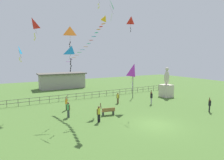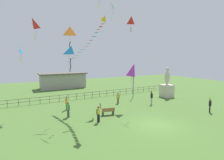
{
  "view_description": "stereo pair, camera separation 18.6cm",
  "coord_description": "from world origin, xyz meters",
  "views": [
    {
      "loc": [
        -11.62,
        -12.18,
        6.34
      ],
      "look_at": [
        -1.1,
        6.67,
        3.7
      ],
      "focal_mm": 28.24,
      "sensor_mm": 36.0,
      "label": 1
    },
    {
      "loc": [
        -11.46,
        -12.27,
        6.34
      ],
      "look_at": [
        -1.1,
        6.67,
        3.7
      ],
      "focal_mm": 28.24,
      "sensor_mm": 36.0,
      "label": 2
    }
  ],
  "objects": [
    {
      "name": "lamppost",
      "position": [
        5.0,
        10.69,
        2.97
      ],
      "size": [
        0.36,
        0.36,
        4.03
      ],
      "color": "#38383D",
      "rests_on": "ground_plane"
    },
    {
      "name": "person_2",
      "position": [
        1.03,
        8.78,
        0.89
      ],
      "size": [
        0.29,
        0.42,
        1.54
      ],
      "color": "brown",
      "rests_on": "ground_plane"
    },
    {
      "name": "person_0",
      "position": [
        8.44,
        -0.04,
        0.91
      ],
      "size": [
        0.48,
        0.29,
        1.82
      ],
      "color": "black",
      "rests_on": "ground_plane"
    },
    {
      "name": "waterfront_railing",
      "position": [
        -0.26,
        14.0,
        0.62
      ],
      "size": [
        36.06,
        0.06,
        0.95
      ],
      "color": "#4C4742",
      "rests_on": "ground_plane"
    },
    {
      "name": "kite_7",
      "position": [
        -0.3,
        3.17,
        5.03
      ],
      "size": [
        0.79,
        1.19,
        2.76
      ],
      "color": "#B22DB2"
    },
    {
      "name": "park_bench",
      "position": [
        -2.6,
        4.83,
        0.46
      ],
      "size": [
        1.55,
        0.71,
        0.85
      ],
      "color": "olive",
      "rests_on": "ground_plane"
    },
    {
      "name": "kite_0",
      "position": [
        -6.67,
        4.59,
        7.01
      ],
      "size": [
        0.85,
        1.25,
        2.45
      ],
      "color": "#198CD1"
    },
    {
      "name": "person_1",
      "position": [
        -6.75,
        6.24,
        0.98
      ],
      "size": [
        0.31,
        0.47,
        1.7
      ],
      "color": "#3F4C47",
      "rests_on": "ground_plane"
    },
    {
      "name": "person_5",
      "position": [
        -6.23,
        9.03,
        0.92
      ],
      "size": [
        0.33,
        0.48,
        1.84
      ],
      "color": "black",
      "rests_on": "ground_plane"
    },
    {
      "name": "statue_monument",
      "position": [
        10.32,
        8.6,
        1.54
      ],
      "size": [
        1.75,
        1.75,
        4.93
      ],
      "color": "beige",
      "rests_on": "ground_plane"
    },
    {
      "name": "kite_2",
      "position": [
        -9.5,
        10.66,
        10.32
      ],
      "size": [
        1.11,
        1.17,
        2.53
      ],
      "color": "red"
    },
    {
      "name": "person_4",
      "position": [
        -4.47,
        3.32,
        0.97
      ],
      "size": [
        0.51,
        0.3,
        1.93
      ],
      "color": "black",
      "rests_on": "ground_plane"
    },
    {
      "name": "kite_6",
      "position": [
        0.27,
        9.78,
        13.55
      ],
      "size": [
        0.9,
        0.89,
        2.91
      ],
      "color": "#1EB759"
    },
    {
      "name": "ground_plane",
      "position": [
        0.0,
        0.0,
        0.0
      ],
      "size": [
        80.0,
        80.0,
        0.0
      ],
      "primitive_type": "plane",
      "color": "#476B2D"
    },
    {
      "name": "person_3",
      "position": [
        4.9,
        6.15,
        1.01
      ],
      "size": [
        0.51,
        0.41,
        2.02
      ],
      "color": "#99999E",
      "rests_on": "ground_plane"
    },
    {
      "name": "streamer_kite",
      "position": [
        -3.73,
        4.39,
        9.8
      ],
      "size": [
        2.7,
        6.89,
        4.73
      ],
      "color": "yellow"
    },
    {
      "name": "kite_3",
      "position": [
        -6.02,
        7.28,
        9.13
      ],
      "size": [
        1.2,
        1.17,
        2.65
      ],
      "color": "orange"
    },
    {
      "name": "kite_4",
      "position": [
        -10.97,
        14.03,
        7.41
      ],
      "size": [
        0.62,
        1.02,
        2.15
      ],
      "color": "#198CD1"
    },
    {
      "name": "pavilion_building",
      "position": [
        -2.64,
        26.0,
        1.66
      ],
      "size": [
        9.78,
        4.22,
        3.27
      ],
      "color": "gray",
      "rests_on": "ground_plane"
    },
    {
      "name": "kite_5",
      "position": [
        2.98,
        8.51,
        11.53
      ],
      "size": [
        0.98,
        0.95,
        2.04
      ],
      "color": "red"
    }
  ]
}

